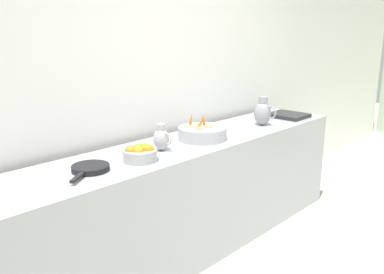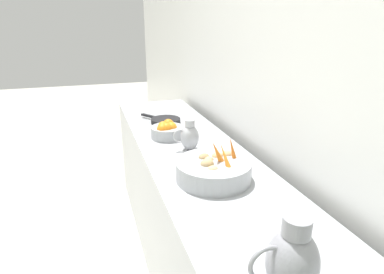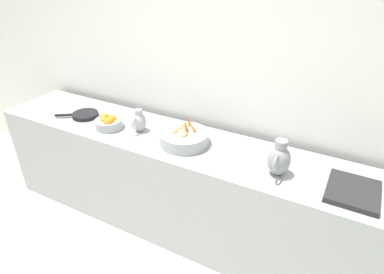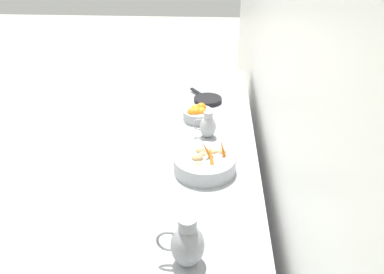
{
  "view_description": "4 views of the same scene",
  "coord_description": "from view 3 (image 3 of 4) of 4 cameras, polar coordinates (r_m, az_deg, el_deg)",
  "views": [
    {
      "loc": [
        0.53,
        -2.32,
        1.7
      ],
      "look_at": [
        -1.38,
        -0.3,
        0.98
      ],
      "focal_mm": 38.33,
      "sensor_mm": 36.0,
      "label": 1
    },
    {
      "loc": [
        -0.96,
        1.3,
        1.63
      ],
      "look_at": [
        -1.45,
        -0.21,
        1.06
      ],
      "focal_mm": 30.37,
      "sensor_mm": 36.0,
      "label": 2
    },
    {
      "loc": [
        0.41,
        1.04,
        2.18
      ],
      "look_at": [
        -1.43,
        0.06,
        1.01
      ],
      "focal_mm": 31.28,
      "sensor_mm": 36.0,
      "label": 3
    },
    {
      "loc": [
        -1.55,
        1.98,
        2.27
      ],
      "look_at": [
        -1.42,
        -0.3,
        0.98
      ],
      "focal_mm": 37.85,
      "sensor_mm": 36.0,
      "label": 4
    }
  ],
  "objects": [
    {
      "name": "orange_bowl",
      "position": [
        2.84,
        -14.02,
        2.42
      ],
      "size": [
        0.22,
        0.22,
        0.11
      ],
      "color": "#9EA0A5",
      "rests_on": "prep_counter"
    },
    {
      "name": "counter_sink_basin",
      "position": [
        2.27,
        25.74,
        -8.34
      ],
      "size": [
        0.34,
        0.3,
        0.04
      ],
      "primitive_type": "cube",
      "color": "#232326",
      "rests_on": "prep_counter"
    },
    {
      "name": "skillet_on_counter",
      "position": [
        3.11,
        -17.82,
        3.63
      ],
      "size": [
        0.27,
        0.33,
        0.03
      ],
      "color": "black",
      "rests_on": "prep_counter"
    },
    {
      "name": "tile_wall_left",
      "position": [
        2.55,
        11.34,
        13.28
      ],
      "size": [
        0.1,
        8.84,
        3.0
      ],
      "primitive_type": "cube",
      "color": "white",
      "rests_on": "ground_plane"
    },
    {
      "name": "metal_pitcher_short",
      "position": [
        2.73,
        -8.99,
        2.63
      ],
      "size": [
        0.16,
        0.11,
        0.19
      ],
      "color": "#A3A3A8",
      "rests_on": "prep_counter"
    },
    {
      "name": "prep_counter",
      "position": [
        2.87,
        -3.03,
        -7.98
      ],
      "size": [
        0.62,
        3.25,
        0.89
      ],
      "primitive_type": "cube",
      "color": "#9EA0A5",
      "rests_on": "ground_plane"
    },
    {
      "name": "vegetable_colander",
      "position": [
        2.53,
        -1.37,
        -0.09
      ],
      "size": [
        0.37,
        0.37,
        0.21
      ],
      "color": "#9EA0A5",
      "rests_on": "prep_counter"
    },
    {
      "name": "metal_pitcher_tall",
      "position": [
        2.23,
        14.6,
        -3.71
      ],
      "size": [
        0.21,
        0.15,
        0.25
      ],
      "color": "gray",
      "rests_on": "prep_counter"
    }
  ]
}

